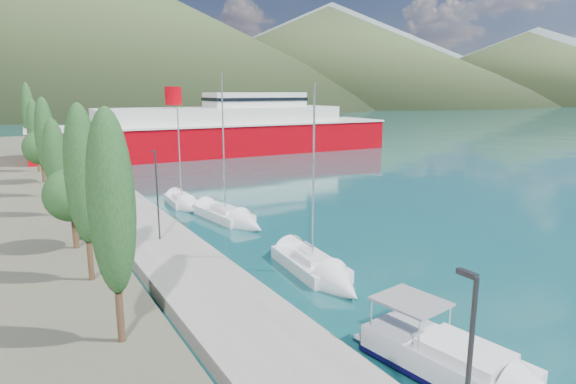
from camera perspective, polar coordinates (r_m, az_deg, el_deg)
ground at (r=137.13m, az=-23.21°, el=6.42°), size 1400.00×1400.00×0.00m
quay at (r=43.67m, az=-18.49°, el=-2.42°), size 5.00×88.00×0.80m
hills_far at (r=656.62m, az=-17.33°, el=17.16°), size 1480.00×900.00×180.00m
hills_near at (r=406.73m, az=-14.45°, el=16.91°), size 1010.00×520.00×115.00m
tree_row at (r=49.08m, az=-26.56°, el=4.71°), size 3.81×63.87×11.30m
lamp_posts at (r=32.24m, az=-14.69°, el=-0.39°), size 0.15×47.55×6.06m
motor_cruiser at (r=19.74m, az=22.05°, el=-20.10°), size 3.80×9.06×3.24m
sailboat_near at (r=28.08m, az=4.50°, el=-9.88°), size 3.34×8.65×12.13m
sailboat_mid at (r=39.89m, az=-6.11°, el=-3.31°), size 3.57×9.50×13.34m
sailboat_far at (r=46.13m, az=-12.07°, el=-1.47°), size 2.65×6.96×10.04m
ferry at (r=85.01m, az=-7.58°, el=7.00°), size 61.18×15.16×12.06m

